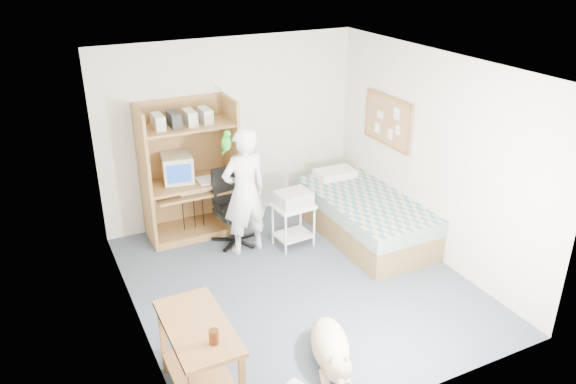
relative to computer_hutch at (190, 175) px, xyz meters
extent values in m
plane|color=#404957|center=(0.70, -1.74, -0.82)|extent=(4.00, 4.00, 0.00)
cube|color=beige|center=(0.70, 0.26, 0.43)|extent=(3.60, 0.02, 2.50)
cube|color=beige|center=(2.50, -1.74, 0.43)|extent=(0.02, 4.00, 2.50)
cube|color=beige|center=(-1.10, -1.74, 0.43)|extent=(0.02, 4.00, 2.50)
cube|color=white|center=(0.70, -1.74, 1.68)|extent=(3.60, 4.00, 0.02)
cube|color=brown|center=(-0.58, -0.04, 0.08)|extent=(0.04, 0.60, 1.80)
cube|color=brown|center=(0.58, -0.04, 0.08)|extent=(0.04, 0.60, 1.80)
cube|color=brown|center=(0.00, 0.25, 0.08)|extent=(1.20, 0.02, 1.80)
cube|color=brown|center=(0.00, -0.04, -0.08)|extent=(1.12, 0.60, 0.04)
cube|color=brown|center=(0.00, -0.12, -0.18)|extent=(1.00, 0.50, 0.03)
cube|color=brown|center=(0.00, -0.04, 0.68)|extent=(1.12, 0.55, 0.03)
cube|color=brown|center=(0.00, -0.04, -0.77)|extent=(1.12, 0.60, 0.10)
cube|color=brown|center=(2.00, -1.14, -0.64)|extent=(1.00, 2.00, 0.36)
cube|color=teal|center=(2.00, -1.14, -0.36)|extent=(1.02, 2.02, 0.20)
cube|color=white|center=(2.00, -0.34, -0.22)|extent=(0.55, 0.35, 0.12)
cube|color=brown|center=(-0.85, -2.94, -0.09)|extent=(0.50, 1.00, 0.04)
cube|color=brown|center=(-1.05, -2.49, -0.47)|extent=(0.05, 0.05, 0.70)
cube|color=brown|center=(-0.65, -2.49, -0.47)|extent=(0.05, 0.05, 0.70)
cube|color=brown|center=(-0.85, -2.94, -0.62)|extent=(0.46, 0.92, 0.03)
cube|color=olive|center=(2.48, -0.84, 0.63)|extent=(0.03, 0.90, 0.60)
cube|color=brown|center=(2.47, -0.84, 0.94)|extent=(0.04, 0.94, 0.04)
cube|color=brown|center=(2.47, -0.84, 0.32)|extent=(0.04, 0.94, 0.04)
cylinder|color=black|center=(0.40, -0.53, -0.78)|extent=(0.55, 0.55, 0.06)
cylinder|color=black|center=(0.40, -0.53, -0.61)|extent=(0.06, 0.06, 0.37)
cube|color=black|center=(0.40, -0.53, -0.39)|extent=(0.47, 0.47, 0.07)
cube|color=black|center=(0.38, -0.32, -0.09)|extent=(0.39, 0.10, 0.50)
cube|color=black|center=(0.17, -0.56, -0.25)|extent=(0.07, 0.28, 0.04)
cube|color=black|center=(0.63, -0.51, -0.25)|extent=(0.07, 0.28, 0.04)
imported|color=white|center=(0.45, -0.78, -0.01)|extent=(0.63, 0.45, 1.62)
ellipsoid|color=#12821C|center=(0.25, -0.76, 0.65)|extent=(0.12, 0.12, 0.19)
sphere|color=#12821C|center=(0.26, -0.80, 0.77)|extent=(0.08, 0.08, 0.08)
cone|color=orange|center=(0.26, -0.84, 0.77)|extent=(0.04, 0.04, 0.03)
cylinder|color=#12821C|center=(0.25, -0.72, 0.54)|extent=(0.04, 0.13, 0.12)
ellipsoid|color=tan|center=(0.37, -3.02, -0.66)|extent=(0.59, 0.81, 0.33)
sphere|color=tan|center=(0.23, -3.40, -0.58)|extent=(0.25, 0.25, 0.25)
cone|color=tan|center=(0.16, -3.40, -0.46)|extent=(0.07, 0.07, 0.09)
cone|color=tan|center=(0.28, -3.44, -0.46)|extent=(0.07, 0.07, 0.09)
ellipsoid|color=tan|center=(0.19, -3.50, -0.62)|extent=(0.12, 0.15, 0.08)
cylinder|color=tan|center=(0.51, -2.66, -0.72)|extent=(0.14, 0.24, 0.12)
cube|color=white|center=(1.05, -0.93, -0.27)|extent=(0.51, 0.42, 0.04)
cube|color=white|center=(1.05, -0.93, -0.68)|extent=(0.47, 0.38, 0.03)
cylinder|color=white|center=(0.84, -1.09, -0.54)|extent=(0.03, 0.03, 0.55)
cylinder|color=white|center=(1.26, -1.09, -0.54)|extent=(0.03, 0.03, 0.55)
cylinder|color=white|center=(0.84, -0.77, -0.54)|extent=(0.03, 0.03, 0.55)
cylinder|color=white|center=(1.26, -0.77, -0.54)|extent=(0.03, 0.03, 0.55)
cube|color=#B0B0AB|center=(1.05, -0.93, -0.16)|extent=(0.44, 0.35, 0.18)
cube|color=beige|center=(-0.15, 0.01, 0.13)|extent=(0.43, 0.44, 0.35)
cube|color=navy|center=(-0.18, -0.18, 0.13)|extent=(0.30, 0.06, 0.24)
cube|color=beige|center=(0.02, -0.16, -0.15)|extent=(0.45, 0.17, 0.03)
cylinder|color=gold|center=(0.36, -0.09, 0.00)|extent=(0.08, 0.08, 0.12)
cylinder|color=#421D0A|center=(-0.80, -3.21, -0.01)|extent=(0.08, 0.08, 0.12)
camera|label=1|loc=(-1.84, -6.60, 2.80)|focal=35.00mm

